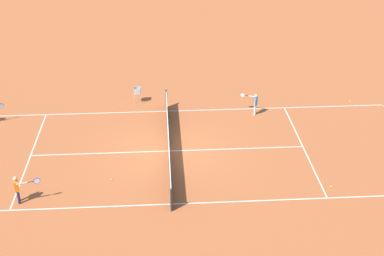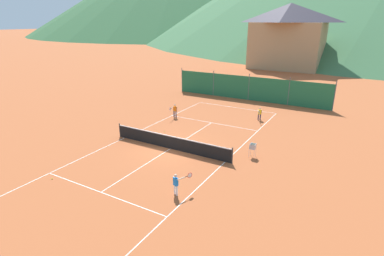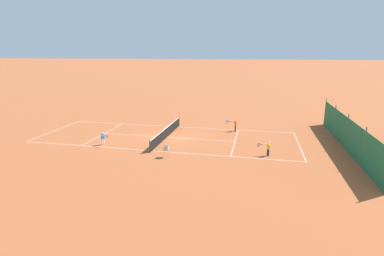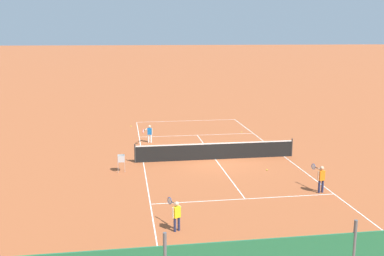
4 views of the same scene
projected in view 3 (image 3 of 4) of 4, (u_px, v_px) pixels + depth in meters
ground_plane at (167, 137)px, 28.22m from camera, size 600.00×600.00×0.00m
court_line_markings at (167, 137)px, 28.22m from camera, size 8.25×23.85×0.01m
tennis_net at (167, 132)px, 28.09m from camera, size 9.18×0.08×1.06m
windscreen_fence_far at (346, 133)px, 24.67m from camera, size 17.28×0.08×2.90m
player_far_service at (235, 124)px, 30.16m from camera, size 0.41×1.07×1.24m
player_far_baseline at (268, 148)px, 23.01m from camera, size 0.42×0.99×1.13m
player_near_baseline at (103, 137)px, 25.71m from camera, size 0.70×0.89×1.17m
tennis_ball_by_net_right at (299, 162)px, 21.80m from camera, size 0.07×0.07×0.07m
tennis_ball_by_net_left at (198, 132)px, 29.80m from camera, size 0.07×0.07×0.07m
tennis_ball_mid_court at (39, 144)px, 25.99m from camera, size 0.07×0.07×0.07m
tennis_ball_near_corner at (117, 125)px, 32.79m from camera, size 0.07×0.07×0.07m
ball_hopper at (166, 149)px, 22.72m from camera, size 0.36×0.36×0.89m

